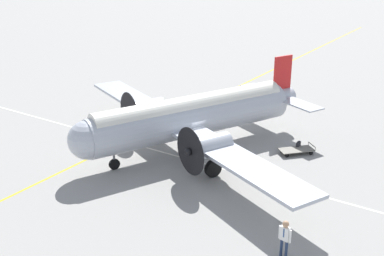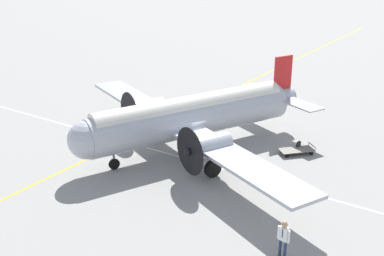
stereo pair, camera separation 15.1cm
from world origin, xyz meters
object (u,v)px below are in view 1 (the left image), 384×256
(crew_foreground, at_px, (285,235))
(baggage_cart, at_px, (297,150))
(suitcase_near_door, at_px, (298,146))
(airliner_main, at_px, (187,117))

(crew_foreground, bearing_deg, baggage_cart, -61.25)
(crew_foreground, bearing_deg, suitcase_near_door, -61.56)
(suitcase_near_door, bearing_deg, airliner_main, 125.00)
(airliner_main, distance_m, suitcase_near_door, 7.94)
(suitcase_near_door, distance_m, baggage_cart, 0.64)
(airliner_main, relative_size, suitcase_near_door, 35.68)
(airliner_main, distance_m, crew_foreground, 12.79)
(baggage_cart, bearing_deg, suitcase_near_door, -124.11)
(airliner_main, height_order, crew_foreground, airliner_main)
(crew_foreground, height_order, suitcase_near_door, crew_foreground)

